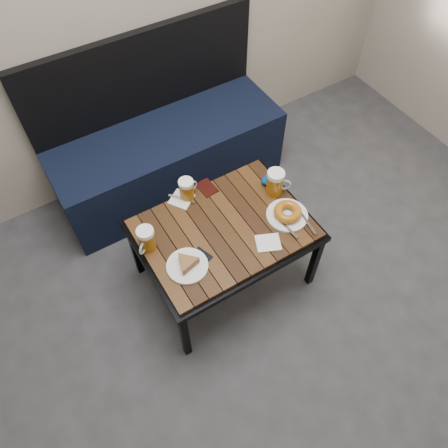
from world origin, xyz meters
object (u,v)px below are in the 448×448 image
cafe_table (224,233)px  beer_mug_centre (187,189)px  plate_pie (187,264)px  beer_mug_right (275,182)px  passport_navy (197,260)px  passport_burgundy (207,188)px  plate_bagel (287,213)px  bench (167,151)px  knit_pouch (271,180)px  beer_mug_left (146,239)px

cafe_table → beer_mug_centre: (-0.06, 0.26, 0.10)m
beer_mug_centre → plate_pie: size_ratio=0.63×
beer_mug_right → cafe_table: bearing=-133.4°
passport_navy → beer_mug_centre: bearing=138.1°
beer_mug_centre → plate_pie: beer_mug_centre is taller
beer_mug_right → plate_pie: 0.62m
cafe_table → passport_burgundy: 0.27m
cafe_table → beer_mug_right: 0.36m
passport_navy → plate_bagel: bearing=69.4°
bench → beer_mug_centre: bench is taller
bench → knit_pouch: 0.78m
beer_mug_right → bench: bearing=146.3°
plate_bagel → passport_navy: size_ratio=2.19×
plate_pie → passport_navy: size_ratio=1.55×
beer_mug_left → passport_burgundy: (0.42, 0.17, -0.06)m
knit_pouch → beer_mug_centre: bearing=161.2°
cafe_table → plate_pie: bearing=-158.6°
beer_mug_centre → beer_mug_right: size_ratio=0.86×
knit_pouch → passport_navy: bearing=-159.2°
passport_navy → beer_mug_left: bearing=-159.4°
passport_navy → cafe_table: bearing=95.6°
passport_burgundy → beer_mug_centre: bearing=174.6°
beer_mug_right → passport_navy: bearing=-127.3°
plate_pie → bench: bearing=69.9°
beer_mug_right → knit_pouch: 0.08m
plate_bagel → beer_mug_left: bearing=163.7°
plate_pie → beer_mug_left: bearing=119.0°
beer_mug_centre → knit_pouch: 0.44m
passport_navy → beer_mug_right: bearing=86.3°
passport_burgundy → plate_pie: bearing=-135.9°
beer_mug_left → bench: bearing=-161.5°
bench → beer_mug_right: (0.27, -0.75, 0.27)m
bench → plate_pie: size_ratio=7.32×
plate_bagel → passport_burgundy: 0.44m
bench → cafe_table: bench is taller
beer_mug_centre → beer_mug_left: bearing=-167.2°
beer_mug_centre → plate_pie: 0.41m
passport_navy → knit_pouch: knit_pouch is taller
beer_mug_left → beer_mug_right: 0.70m
beer_mug_right → passport_burgundy: 0.35m
plate_pie → knit_pouch: (0.62, 0.22, 0.00)m
plate_bagel → passport_navy: (-0.50, 0.01, -0.02)m
bench → beer_mug_centre: 0.62m
plate_bagel → passport_navy: bearing=179.1°
beer_mug_right → plate_pie: size_ratio=0.74×
bench → plate_bagel: size_ratio=5.19×
beer_mug_left → knit_pouch: 0.72m
cafe_table → passport_navy: passport_navy is taller
knit_pouch → plate_bagel: bearing=-104.9°
knit_pouch → beer_mug_left: bearing=-177.7°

